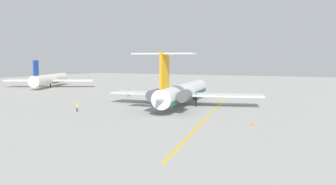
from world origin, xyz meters
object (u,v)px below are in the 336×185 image
(airliner_mid_left, at_px, (51,79))
(ground_crew_portside, at_px, (129,92))
(safety_cone_nose, at_px, (252,124))
(main_jetliner, at_px, (183,92))
(ground_crew_near_tail, at_px, (77,106))
(ground_crew_near_nose, at_px, (128,93))

(airliner_mid_left, height_order, ground_crew_portside, airliner_mid_left)
(safety_cone_nose, bearing_deg, ground_crew_portside, 54.20)
(airliner_mid_left, distance_m, ground_crew_portside, 46.47)
(main_jetliner, height_order, safety_cone_nose, main_jetliner)
(ground_crew_portside, bearing_deg, main_jetliner, -56.79)
(ground_crew_near_tail, bearing_deg, ground_crew_near_nose, -155.29)
(airliner_mid_left, distance_m, safety_cone_nose, 96.63)
(ground_crew_near_nose, relative_size, ground_crew_portside, 0.98)
(ground_crew_near_tail, relative_size, ground_crew_portside, 0.98)
(airliner_mid_left, bearing_deg, ground_crew_near_tail, -157.04)
(ground_crew_near_nose, xyz_separation_m, ground_crew_near_tail, (-27.96, -6.43, 0.00))
(ground_crew_near_nose, relative_size, safety_cone_nose, 3.24)
(airliner_mid_left, distance_m, ground_crew_near_nose, 48.97)
(main_jetliner, height_order, ground_crew_portside, main_jetliner)
(ground_crew_near_nose, bearing_deg, safety_cone_nose, 106.54)
(airliner_mid_left, xyz_separation_m, ground_crew_near_tail, (-45.52, -52.11, -1.83))
(main_jetliner, xyz_separation_m, ground_crew_near_tail, (-17.42, 14.69, -1.97))
(airliner_mid_left, relative_size, safety_cone_nose, 58.13)
(ground_crew_near_nose, distance_m, ground_crew_near_tail, 28.69)
(main_jetliner, relative_size, airliner_mid_left, 1.21)
(ground_crew_portside, distance_m, safety_cone_nose, 51.32)
(safety_cone_nose, bearing_deg, ground_crew_near_tail, 91.67)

